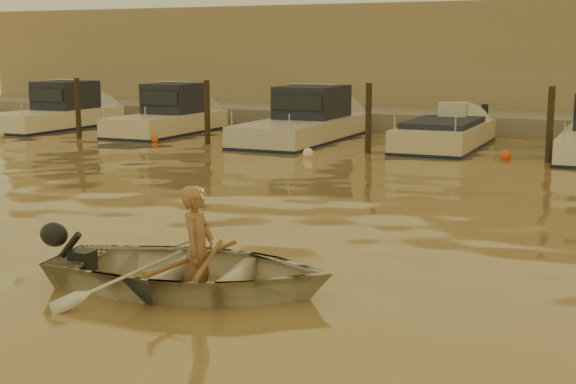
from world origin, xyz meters
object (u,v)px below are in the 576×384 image
at_px(dinghy, 190,270).
at_px(moored_boat_0, 57,112).
at_px(moored_boat_3, 445,140).
at_px(waterfront_building, 469,62).
at_px(moored_boat_1, 167,116).
at_px(person, 198,251).
at_px(moored_boat_2, 304,121).

distance_m(dinghy, moored_boat_0, 22.04).
height_order(dinghy, moored_boat_3, moored_boat_3).
distance_m(moored_boat_3, waterfront_building, 11.32).
bearing_deg(moored_boat_3, moored_boat_1, 180.00).
distance_m(person, moored_boat_2, 16.74).
bearing_deg(person, moored_boat_0, 35.02).
xyz_separation_m(dinghy, moored_boat_1, (-10.37, 15.92, 0.37)).
distance_m(moored_boat_2, moored_boat_3, 4.67).
xyz_separation_m(moored_boat_0, moored_boat_2, (10.14, 0.00, 0.00)).
height_order(dinghy, waterfront_building, waterfront_building).
bearing_deg(moored_boat_3, dinghy, -88.37).
height_order(moored_boat_0, waterfront_building, waterfront_building).
bearing_deg(moored_boat_1, moored_boat_0, 180.00).
bearing_deg(moored_boat_2, dinghy, -72.22).
relative_size(moored_boat_0, waterfront_building, 0.14).
relative_size(dinghy, waterfront_building, 0.08).
height_order(moored_boat_3, waterfront_building, waterfront_building).
distance_m(moored_boat_0, waterfront_building, 17.31).
xyz_separation_m(person, moored_boat_3, (-0.55, 15.91, -0.29)).
distance_m(dinghy, moored_boat_2, 16.72).
relative_size(person, waterfront_building, 0.04).
distance_m(moored_boat_0, moored_boat_3, 14.80).
bearing_deg(waterfront_building, moored_boat_2, -105.81).
distance_m(dinghy, person, 0.28).
bearing_deg(waterfront_building, moored_boat_3, -82.04).
xyz_separation_m(moored_boat_1, waterfront_building, (8.38, 11.00, 1.77)).
height_order(dinghy, person, person).
bearing_deg(person, waterfront_building, -4.50).
bearing_deg(waterfront_building, dinghy, -85.77).
xyz_separation_m(moored_boat_1, moored_boat_3, (9.92, 0.00, -0.40)).
bearing_deg(moored_boat_0, moored_boat_1, 0.00).
distance_m(person, moored_boat_0, 22.10).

